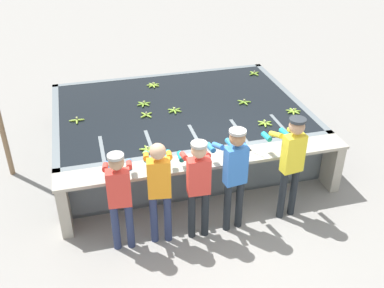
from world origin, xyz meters
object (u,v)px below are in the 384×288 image
at_px(worker_1, 159,184).
at_px(banana_bunch_floating_9, 175,110).
at_px(knife_0, 252,151).
at_px(banana_bunch_floating_0, 153,85).
at_px(worker_2, 198,181).
at_px(banana_bunch_floating_3, 254,73).
at_px(banana_bunch_floating_5, 146,115).
at_px(banana_bunch_floating_6, 265,123).
at_px(worker_4, 291,158).
at_px(banana_bunch_floating_7, 77,120).
at_px(worker_0, 119,193).
at_px(worker_3, 234,170).
at_px(banana_bunch_floating_2, 293,111).
at_px(banana_bunch_floating_4, 144,104).
at_px(banana_bunch_floating_1, 148,150).
at_px(banana_bunch_floating_8, 244,102).

relative_size(worker_1, banana_bunch_floating_9, 5.87).
bearing_deg(knife_0, banana_bunch_floating_0, 109.44).
distance_m(worker_2, banana_bunch_floating_3, 4.27).
distance_m(banana_bunch_floating_5, banana_bunch_floating_6, 2.13).
xyz_separation_m(worker_4, banana_bunch_floating_9, (-1.26, 2.23, -0.14)).
xyz_separation_m(banana_bunch_floating_3, banana_bunch_floating_7, (-3.84, -1.23, 0.00)).
relative_size(worker_0, worker_3, 0.93).
bearing_deg(worker_4, worker_3, -176.44).
xyz_separation_m(banana_bunch_floating_2, banana_bunch_floating_4, (-2.61, 1.01, 0.00)).
relative_size(worker_1, banana_bunch_floating_7, 5.88).
distance_m(banana_bunch_floating_1, banana_bunch_floating_2, 2.89).
relative_size(worker_3, banana_bunch_floating_8, 6.20).
bearing_deg(banana_bunch_floating_2, banana_bunch_floating_9, 164.16).
bearing_deg(banana_bunch_floating_6, banana_bunch_floating_3, 73.00).
bearing_deg(banana_bunch_floating_9, worker_4, -60.50).
relative_size(worker_2, banana_bunch_floating_3, 5.86).
xyz_separation_m(worker_2, worker_4, (1.45, 0.09, 0.08)).
bearing_deg(worker_4, banana_bunch_floating_9, 119.50).
bearing_deg(worker_0, banana_bunch_floating_9, 60.44).
distance_m(banana_bunch_floating_2, banana_bunch_floating_8, 0.95).
height_order(worker_4, banana_bunch_floating_2, worker_4).
bearing_deg(worker_1, banana_bunch_floating_7, 113.46).
height_order(banana_bunch_floating_8, knife_0, banana_bunch_floating_8).
relative_size(banana_bunch_floating_3, banana_bunch_floating_8, 1.00).
distance_m(worker_2, worker_3, 0.55).
bearing_deg(banana_bunch_floating_0, worker_1, -99.26).
bearing_deg(banana_bunch_floating_6, banana_bunch_floating_9, 147.80).
relative_size(worker_1, banana_bunch_floating_0, 5.89).
xyz_separation_m(worker_0, banana_bunch_floating_3, (3.38, 3.58, -0.03)).
bearing_deg(banana_bunch_floating_6, worker_2, -138.51).
relative_size(worker_4, banana_bunch_floating_6, 6.14).
height_order(worker_3, worker_4, worker_4).
relative_size(worker_4, banana_bunch_floating_2, 6.15).
distance_m(worker_0, banana_bunch_floating_5, 2.36).
bearing_deg(knife_0, banana_bunch_floating_7, 146.21).
bearing_deg(worker_1, worker_3, -0.38).
height_order(banana_bunch_floating_3, banana_bunch_floating_8, same).
relative_size(worker_0, banana_bunch_floating_9, 5.61).
bearing_deg(banana_bunch_floating_2, worker_3, -136.09).
relative_size(worker_4, banana_bunch_floating_7, 6.14).
bearing_deg(banana_bunch_floating_8, banana_bunch_floating_5, -178.39).
distance_m(banana_bunch_floating_9, knife_0, 1.89).
relative_size(banana_bunch_floating_3, banana_bunch_floating_7, 0.98).
distance_m(banana_bunch_floating_1, banana_bunch_floating_6, 2.16).
bearing_deg(banana_bunch_floating_2, worker_2, -143.18).
xyz_separation_m(worker_0, worker_1, (0.55, 0.00, 0.04)).
bearing_deg(banana_bunch_floating_8, banana_bunch_floating_1, -149.33).
bearing_deg(banana_bunch_floating_7, banana_bunch_floating_6, -16.87).
height_order(banana_bunch_floating_7, banana_bunch_floating_9, same).
height_order(worker_3, knife_0, worker_3).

